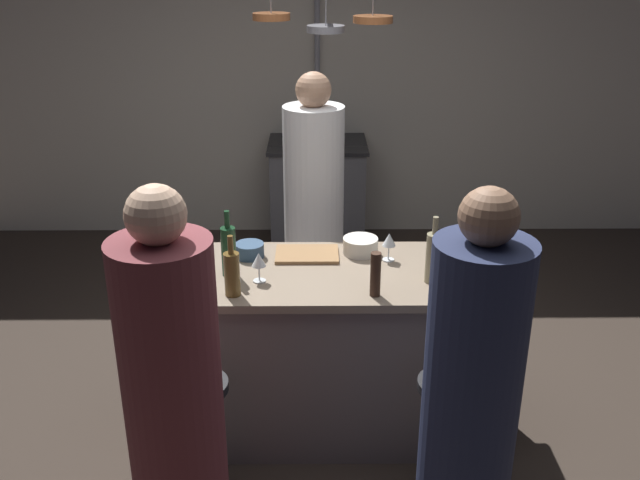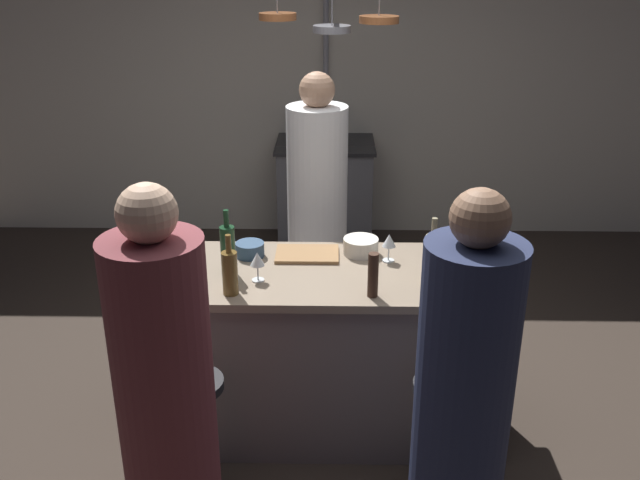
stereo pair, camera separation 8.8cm
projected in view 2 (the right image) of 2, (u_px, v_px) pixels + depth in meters
ground_plane at (319, 422)px, 3.76m from camera, size 9.00×9.00×0.00m
back_wall at (326, 83)px, 5.88m from camera, size 6.40×0.16×2.60m
kitchen_island at (319, 350)px, 3.58m from camera, size 1.80×0.72×0.90m
stove_range at (325, 194)px, 5.84m from camera, size 0.80×0.64×0.89m
chef at (317, 223)px, 4.28m from camera, size 0.36×0.36×1.71m
bar_stool_left at (198, 439)px, 3.05m from camera, size 0.28×0.28×0.68m
guest_left at (168, 418)px, 2.54m from camera, size 0.35×0.35×1.67m
bar_stool_right at (439, 442)px, 3.03m from camera, size 0.28×0.28×0.68m
guest_right at (461, 421)px, 2.54m from camera, size 0.35×0.35×1.66m
overhead_pot_rack at (329, 49)px, 4.92m from camera, size 0.90×1.29×2.17m
cutting_board at (307, 254)px, 3.57m from camera, size 0.32×0.22×0.02m
pepper_mill at (373, 275)px, 3.12m from camera, size 0.05×0.05×0.21m
wine_bottle_amber at (230, 272)px, 3.14m from camera, size 0.07×0.07×0.29m
wine_bottle_green at (228, 249)px, 3.33m from camera, size 0.07×0.07×0.33m
wine_bottle_dark at (147, 270)px, 3.15m from camera, size 0.07×0.07×0.30m
wine_bottle_white at (432, 258)px, 3.24m from camera, size 0.07×0.07×0.33m
wine_bottle_red at (170, 233)px, 3.52m from camera, size 0.07×0.07×0.32m
wine_glass_near_left_guest at (389, 242)px, 3.47m from camera, size 0.07×0.07×0.15m
wine_glass_near_right_guest at (257, 260)px, 3.27m from camera, size 0.07×0.07×0.15m
wine_glass_by_chef at (472, 257)px, 3.30m from camera, size 0.07×0.07×0.15m
mixing_bowl_ceramic at (361, 246)px, 3.58m from camera, size 0.18×0.18×0.08m
mixing_bowl_blue at (250, 249)px, 3.55m from camera, size 0.15×0.15×0.07m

